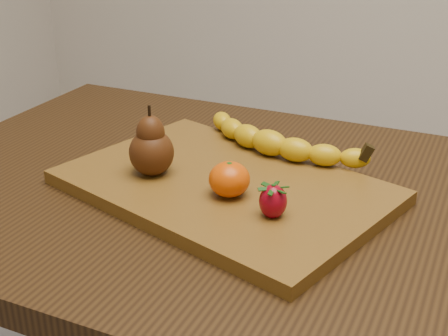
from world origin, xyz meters
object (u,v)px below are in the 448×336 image
at_px(table, 225,244).
at_px(mandarin, 229,179).
at_px(pear, 151,141).
at_px(cutting_board, 224,187).

xyz_separation_m(table, mandarin, (0.03, -0.06, 0.14)).
bearing_deg(pear, mandarin, -7.99).
xyz_separation_m(table, pear, (-0.10, -0.04, 0.17)).
relative_size(cutting_board, mandarin, 7.96).
bearing_deg(pear, cutting_board, 10.60).
distance_m(table, mandarin, 0.16).
height_order(table, pear, pear).
relative_size(cutting_board, pear, 4.38).
bearing_deg(cutting_board, table, 128.24).
distance_m(table, pear, 0.20).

